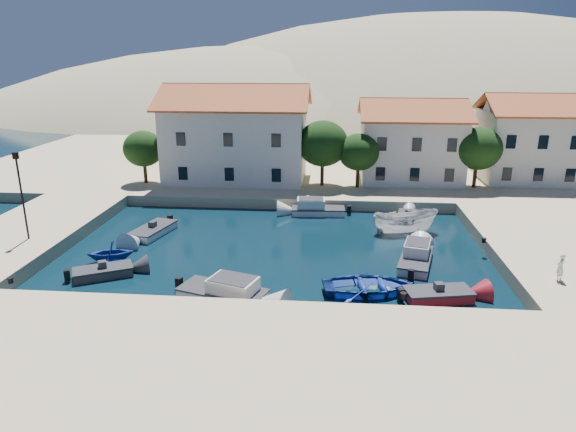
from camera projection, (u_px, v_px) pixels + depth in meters
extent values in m
plane|color=black|center=(255.00, 316.00, 27.89)|extent=(400.00, 400.00, 0.00)
cube|color=#CDB08C|center=(234.00, 373.00, 22.04)|extent=(52.00, 12.00, 1.00)
cube|color=#CDB08C|center=(569.00, 252.00, 35.52)|extent=(11.00, 20.00, 1.00)
cube|color=#CDB08C|center=(26.00, 235.00, 38.82)|extent=(8.00, 20.00, 1.00)
cube|color=#CDB08C|center=(316.00, 164.00, 63.66)|extent=(80.00, 36.00, 1.00)
ellipsoid|color=tan|center=(280.00, 183.00, 139.23)|extent=(198.00, 126.00, 72.00)
ellipsoid|color=tan|center=(434.00, 187.00, 155.97)|extent=(220.00, 176.00, 99.00)
cube|color=white|center=(237.00, 143.00, 53.55)|extent=(14.00, 9.00, 7.50)
pyramid|color=brown|center=(236.00, 95.00, 52.08)|extent=(14.70, 9.45, 2.20)
cube|color=white|center=(410.00, 148.00, 53.14)|extent=(10.00, 8.00, 6.50)
pyramid|color=brown|center=(413.00, 108.00, 51.89)|extent=(10.50, 8.40, 1.80)
cube|color=white|center=(527.00, 146.00, 53.02)|extent=(9.00, 8.00, 7.00)
pyramid|color=brown|center=(533.00, 103.00, 51.69)|extent=(9.45, 8.40, 1.80)
cylinder|color=#382314|center=(145.00, 171.00, 52.20)|extent=(0.36, 0.36, 2.50)
ellipsoid|color=black|center=(143.00, 149.00, 51.52)|extent=(4.00, 4.00, 3.60)
cylinder|color=#382314|center=(322.00, 171.00, 51.10)|extent=(0.36, 0.36, 3.00)
ellipsoid|color=black|center=(323.00, 144.00, 50.28)|extent=(5.00, 5.00, 4.50)
cylinder|color=#382314|center=(358.00, 175.00, 50.41)|extent=(0.36, 0.36, 2.50)
ellipsoid|color=black|center=(359.00, 152.00, 49.73)|extent=(4.00, 4.00, 3.60)
cylinder|color=#382314|center=(475.00, 174.00, 50.36)|extent=(0.36, 0.36, 2.75)
ellipsoid|color=black|center=(478.00, 149.00, 49.61)|extent=(4.60, 4.60, 4.14)
cylinder|color=black|center=(22.00, 198.00, 35.74)|extent=(0.14, 0.14, 6.00)
cube|color=black|center=(15.00, 156.00, 34.83)|extent=(0.35, 0.25, 0.45)
cylinder|color=black|center=(11.00, 281.00, 29.50)|extent=(0.36, 0.36, 0.30)
cylinder|color=black|center=(403.00, 296.00, 27.63)|extent=(0.36, 0.36, 0.30)
cylinder|color=black|center=(484.00, 241.00, 35.81)|extent=(0.36, 0.36, 0.30)
cube|color=#2E2E33|center=(103.00, 273.00, 32.75)|extent=(3.86, 3.04, 0.90)
cube|color=#2E2E33|center=(103.00, 268.00, 32.65)|extent=(3.95, 3.11, 0.10)
cube|color=#2E2E33|center=(102.00, 265.00, 32.59)|extent=(0.68, 0.68, 0.50)
cube|color=silver|center=(223.00, 295.00, 29.75)|extent=(5.42, 3.60, 0.90)
cube|color=#2E2E33|center=(222.00, 290.00, 29.65)|extent=(5.55, 3.68, 0.10)
cube|color=silver|center=(222.00, 284.00, 29.53)|extent=(3.09, 2.56, 0.90)
imported|color=navy|center=(368.00, 292.00, 30.64)|extent=(5.95, 4.63, 1.13)
cube|color=maroon|center=(438.00, 296.00, 29.67)|extent=(4.00, 2.38, 0.90)
cube|color=#2E2E33|center=(439.00, 290.00, 29.57)|extent=(4.09, 2.43, 0.10)
cube|color=#2E2E33|center=(439.00, 287.00, 29.50)|extent=(0.59, 0.59, 0.50)
cube|color=silver|center=(415.00, 261.00, 34.56)|extent=(2.98, 4.99, 0.90)
cube|color=#2E2E33|center=(416.00, 257.00, 34.46)|extent=(3.05, 5.10, 0.10)
cube|color=silver|center=(416.00, 252.00, 34.34)|extent=(2.17, 2.79, 0.90)
imported|color=silver|center=(405.00, 233.00, 40.88)|extent=(5.53, 2.96, 2.03)
cube|color=silver|center=(408.00, 219.00, 43.54)|extent=(2.17, 3.65, 0.90)
cube|color=#2E2E33|center=(408.00, 215.00, 43.44)|extent=(2.21, 3.73, 0.10)
cube|color=#2E2E33|center=(408.00, 212.00, 43.37)|extent=(0.58, 0.58, 0.50)
imported|color=navy|center=(111.00, 261.00, 35.25)|extent=(3.66, 3.38, 1.60)
cube|color=silver|center=(153.00, 231.00, 40.43)|extent=(2.88, 4.63, 0.90)
cube|color=#2E2E33|center=(153.00, 227.00, 40.33)|extent=(2.94, 4.74, 0.10)
cube|color=#2E2E33|center=(153.00, 225.00, 40.27)|extent=(0.60, 0.60, 0.50)
cube|color=silver|center=(318.00, 211.00, 45.52)|extent=(4.66, 2.17, 0.90)
cube|color=#2E2E33|center=(318.00, 208.00, 45.42)|extent=(4.76, 2.21, 0.10)
cube|color=silver|center=(318.00, 204.00, 45.31)|extent=(2.50, 1.77, 0.90)
imported|color=silver|center=(560.00, 267.00, 29.67)|extent=(0.72, 0.68, 1.65)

